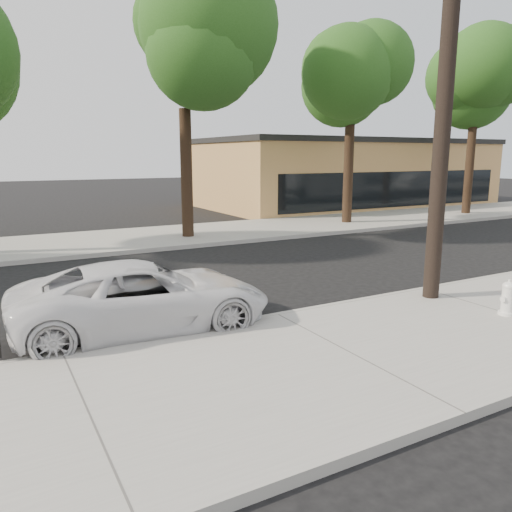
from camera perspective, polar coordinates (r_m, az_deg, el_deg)
name	(u,v)px	position (r m, az deg, el deg)	size (l,w,h in m)	color
ground	(230,295)	(11.70, -2.96, -4.51)	(120.00, 120.00, 0.00)	black
near_sidewalk	(349,356)	(8.23, 10.54, -11.17)	(90.00, 4.40, 0.15)	gray
far_sidewalk	(132,239)	(19.51, -13.98, 1.86)	(90.00, 5.00, 0.15)	gray
curb_near	(277,317)	(9.91, 2.41, -7.02)	(90.00, 0.12, 0.16)	#9E9B93
building_main	(343,174)	(33.48, 9.87, 9.22)	(18.00, 10.00, 4.00)	tan
utility_pole	(446,81)	(11.38, 20.89, 18.23)	(1.40, 0.34, 9.00)	black
tree_c	(190,50)	(19.49, -7.51, 22.30)	(4.96, 4.80, 9.55)	black
tree_d	(357,82)	(23.76, 11.48, 18.86)	(4.50, 4.35, 8.75)	black
tree_e	(482,86)	(29.42, 24.37, 17.28)	(4.80, 4.65, 9.25)	black
police_cruiser	(144,297)	(9.47, -12.67, -4.54)	(2.16, 4.68, 1.30)	silver
fire_hydrant	(508,299)	(10.90, 26.86, -4.38)	(0.34, 0.32, 0.67)	white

